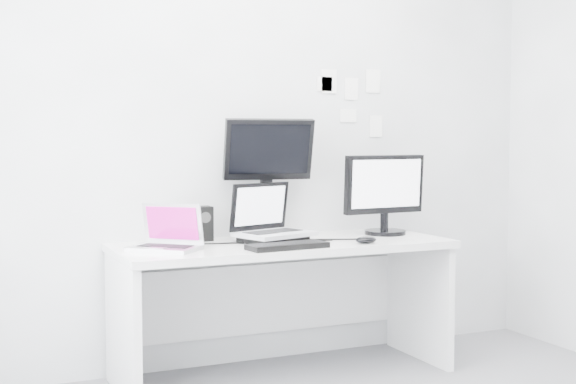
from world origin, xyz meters
name	(u,v)px	position (x,y,z in m)	size (l,w,h in m)	color
back_wall	(258,127)	(0.00, 1.60, 1.35)	(3.60, 3.60, 0.00)	silver
desk	(283,309)	(0.00, 1.25, 0.36)	(1.80, 0.70, 0.73)	silver
macbook	(164,226)	(-0.67, 1.20, 0.85)	(0.32, 0.24, 0.24)	#ABAAAF
speaker	(203,224)	(-0.37, 1.48, 0.82)	(0.09, 0.09, 0.19)	black
dell_laptop	(275,212)	(-0.04, 1.27, 0.89)	(0.39, 0.30, 0.33)	#B7BAC0
rear_monitor	(268,177)	(0.01, 1.47, 1.07)	(0.50, 0.18, 0.68)	black
samsung_monitor	(385,193)	(0.68, 1.32, 0.97)	(0.52, 0.24, 0.48)	black
keyboard	(287,246)	(-0.08, 1.01, 0.74)	(0.42, 0.15, 0.03)	black
mouse	(366,240)	(0.38, 1.01, 0.75)	(0.12, 0.07, 0.04)	black
wall_note_0	(329,81)	(0.45, 1.59, 1.62)	(0.10, 0.00, 0.14)	white
wall_note_1	(351,89)	(0.60, 1.59, 1.58)	(0.09, 0.00, 0.13)	white
wall_note_2	(373,81)	(0.75, 1.59, 1.63)	(0.10, 0.00, 0.14)	white
wall_note_3	(348,116)	(0.58, 1.59, 1.42)	(0.11, 0.00, 0.08)	white
wall_note_4	(376,126)	(0.77, 1.59, 1.36)	(0.09, 0.00, 0.13)	white
wall_note_5	(324,84)	(0.42, 1.59, 1.60)	(0.10, 0.00, 0.08)	white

